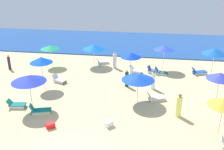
{
  "coord_description": "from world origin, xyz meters",
  "views": [
    {
      "loc": [
        3.95,
        -10.05,
        9.4
      ],
      "look_at": [
        1.06,
        9.89,
        0.97
      ],
      "focal_mm": 40.38,
      "sensor_mm": 36.0,
      "label": 1
    }
  ],
  "objects": [
    {
      "name": "lounge_chair_4_0",
      "position": [
        9.04,
        13.61,
        0.26
      ],
      "size": [
        1.6,
        1.08,
        0.74
      ],
      "rotation": [
        0.0,
        0.0,
        1.93
      ],
      "color": "silver",
      "rests_on": "ground_plane"
    },
    {
      "name": "lounge_chair_9_0",
      "position": [
        4.67,
        13.21,
        0.28
      ],
      "size": [
        1.38,
        1.01,
        0.71
      ],
      "rotation": [
        0.0,
        0.0,
        1.2
      ],
      "color": "silver",
      "rests_on": "ground_plane"
    },
    {
      "name": "umbrella_6",
      "position": [
        -4.7,
        8.61,
        2.52
      ],
      "size": [
        1.91,
        1.91,
        2.76
      ],
      "color": "silver",
      "rests_on": "ground_plane"
    },
    {
      "name": "beachgoer_4",
      "position": [
        6.32,
        5.51,
        0.79
      ],
      "size": [
        0.52,
        0.52,
        1.72
      ],
      "rotation": [
        0.0,
        0.0,
        1.07
      ],
      "color": "#E6F470",
      "rests_on": "ground_plane"
    },
    {
      "name": "lounge_chair_9_1",
      "position": [
        5.38,
        13.03,
        0.25
      ],
      "size": [
        1.34,
        0.83,
        0.69
      ],
      "rotation": [
        0.0,
        0.0,
        1.4
      ],
      "color": "silver",
      "rests_on": "ground_plane"
    },
    {
      "name": "beachgoer_2",
      "position": [
        4.61,
        9.64,
        0.8
      ],
      "size": [
        0.42,
        0.42,
        1.71
      ],
      "rotation": [
        0.0,
        0.0,
        4.94
      ],
      "color": "white",
      "rests_on": "ground_plane"
    },
    {
      "name": "umbrella_2",
      "position": [
        9.45,
        8.14,
        2.13
      ],
      "size": [
        1.99,
        1.99,
        2.39
      ],
      "color": "silver",
      "rests_on": "ground_plane"
    },
    {
      "name": "umbrella_0",
      "position": [
        -4.15,
        5.09,
        2.38
      ],
      "size": [
        2.44,
        2.44,
        2.63
      ],
      "color": "silver",
      "rests_on": "ground_plane"
    },
    {
      "name": "cooler_box_1",
      "position": [
        -1.94,
        2.9,
        0.17
      ],
      "size": [
        0.69,
        0.66,
        0.34
      ],
      "primitive_type": "cube",
      "rotation": [
        0.0,
        0.0,
        0.65
      ],
      "color": "red",
      "rests_on": "ground_plane"
    },
    {
      "name": "lounge_chair_6_0",
      "position": [
        -3.76,
        9.83,
        0.26
      ],
      "size": [
        1.41,
        1.05,
        0.68
      ],
      "rotation": [
        0.0,
        0.0,
        1.18
      ],
      "color": "silver",
      "rests_on": "ground_plane"
    },
    {
      "name": "lounge_chair_3_0",
      "position": [
        4.8,
        7.61,
        0.25
      ],
      "size": [
        1.55,
        1.13,
        0.69
      ],
      "rotation": [
        0.0,
        0.0,
        1.96
      ],
      "color": "silver",
      "rests_on": "ground_plane"
    },
    {
      "name": "umbrella_1",
      "position": [
        -1.53,
        14.55,
        2.04
      ],
      "size": [
        2.35,
        2.35,
        2.29
      ],
      "color": "silver",
      "rests_on": "ground_plane"
    },
    {
      "name": "lounge_chair_0_1",
      "position": [
        -5.37,
        5.01,
        0.25
      ],
      "size": [
        1.39,
        0.75,
        0.64
      ],
      "rotation": [
        0.0,
        0.0,
        1.7
      ],
      "color": "silver",
      "rests_on": "ground_plane"
    },
    {
      "name": "beachgoer_1",
      "position": [
        -9.84,
        12.22,
        0.76
      ],
      "size": [
        0.36,
        0.36,
        1.55
      ],
      "rotation": [
        0.0,
        0.0,
        2.83
      ],
      "color": "#361F42",
      "rests_on": "ground_plane"
    },
    {
      "name": "lounge_chair_5_1",
      "position": [
        2.95,
        13.07,
        0.27
      ],
      "size": [
        1.45,
        0.97,
        0.72
      ],
      "rotation": [
        0.0,
        0.0,
        1.24
      ],
      "color": "silver",
      "rests_on": "ground_plane"
    },
    {
      "name": "umbrella_7",
      "position": [
        -5.95,
        13.75,
        2.05
      ],
      "size": [
        1.95,
        1.95,
        2.24
      ],
      "color": "silver",
      "rests_on": "ground_plane"
    },
    {
      "name": "lounge_chair_5_0",
      "position": [
        3.44,
        11.33,
        0.25
      ],
      "size": [
        1.51,
        1.27,
        0.66
      ],
      "rotation": [
        0.0,
        0.0,
        2.12
      ],
      "color": "silver",
      "rests_on": "ground_plane"
    },
    {
      "name": "ocean",
      "position": [
        0.0,
        23.89,
        0.06
      ],
      "size": [
        60.0,
        12.22,
        0.12
      ],
      "primitive_type": "cube",
      "color": "#1C4A9A",
      "rests_on": "ground_plane"
    },
    {
      "name": "umbrella_5",
      "position": [
        2.51,
        12.03,
        2.17
      ],
      "size": [
        1.93,
        1.93,
        2.38
      ],
      "color": "silver",
      "rests_on": "ground_plane"
    },
    {
      "name": "lounge_chair_1_0",
      "position": [
        -0.81,
        15.23,
        0.24
      ],
      "size": [
        1.46,
        1.01,
        0.66
      ],
      "rotation": [
        0.0,
        0.0,
        1.93
      ],
      "color": "silver",
      "rests_on": "ground_plane"
    },
    {
      "name": "lounge_chair_0_0",
      "position": [
        -3.33,
        4.51,
        0.24
      ],
      "size": [
        1.55,
        0.95,
        0.73
      ],
      "rotation": [
        0.0,
        0.0,
        1.86
      ],
      "color": "silver",
      "rests_on": "ground_plane"
    },
    {
      "name": "umbrella_4",
      "position": [
        10.26,
        13.8,
        2.34
      ],
      "size": [
        2.31,
        2.31,
        2.61
      ],
      "color": "silver",
      "rests_on": "ground_plane"
    },
    {
      "name": "beachgoer_0",
      "position": [
        0.73,
        14.1,
        0.78
      ],
      "size": [
        0.45,
        0.45,
        1.7
      ],
      "rotation": [
        0.0,
        0.0,
        0.15
      ],
      "color": "silver",
      "rests_on": "ground_plane"
    },
    {
      "name": "umbrella_8",
      "position": [
        8.59,
        3.74,
        2.28
      ],
      "size": [
        1.89,
        1.89,
        2.55
      ],
      "color": "silver",
      "rests_on": "ground_plane"
    },
    {
      "name": "beachgoer_3",
      "position": [
        2.36,
        9.83,
        0.73
      ],
      "size": [
        0.41,
        0.41,
        1.54
      ],
      "rotation": [
        0.0,
        0.0,
        5.13
      ],
      "color": "#14351C",
      "rests_on": "ground_plane"
    },
    {
      "name": "umbrella_3",
      "position": [
        3.4,
        7.25,
        2.0
      ],
      "size": [
        2.47,
        2.47,
        2.19
      ],
      "color": "silver",
      "rests_on": "ground_plane"
    },
    {
      "name": "umbrella_9",
      "position": [
        5.63,
        14.31,
        2.32
      ],
      "size": [
        2.04,
        2.04,
        2.53
      ],
      "color": "silver",
      "rests_on": "ground_plane"
    },
    {
      "name": "cooler_box_2",
      "position": [
        1.77,
        3.6,
        0.19
      ],
      "size": [
        0.64,
        0.65,
        0.38
      ],
      "primitive_type": "cube",
      "rotation": [
        0.0,
        0.0,
        3.96
      ],
      "color": "white",
      "rests_on": "ground_plane"
    }
  ]
}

